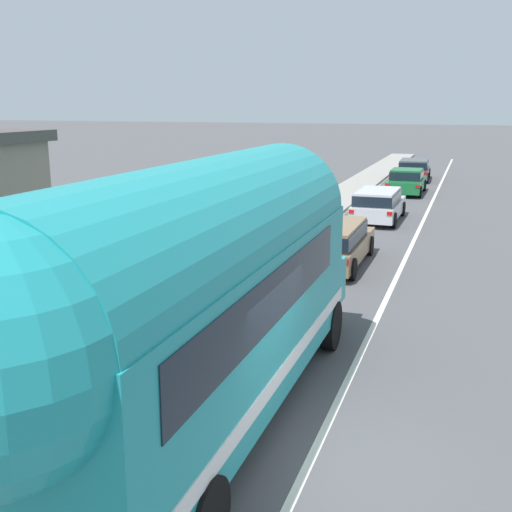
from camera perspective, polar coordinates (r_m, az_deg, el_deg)
name	(u,v)px	position (r m, az deg, el deg)	size (l,w,h in m)	color
ground_plane	(312,456)	(9.48, 5.11, -17.55)	(300.00, 300.00, 0.00)	#4C4C4F
lane_markings	(352,258)	(20.80, 8.67, -0.15)	(3.72, 80.00, 0.01)	silver
sidewalk_slab	(244,262)	(19.66, -1.06, -0.59)	(2.15, 90.00, 0.15)	gray
painted_bus	(190,292)	(8.96, -5.99, -3.28)	(2.63, 11.09, 4.12)	teal
car_lead	(333,241)	(19.48, 6.96, 1.34)	(1.93, 4.66, 1.37)	olive
car_second	(378,203)	(27.32, 10.97, 4.71)	(1.90, 4.46, 1.37)	silver
car_third	(406,181)	(36.23, 13.43, 6.65)	(1.93, 4.42, 1.37)	#196633
car_fourth	(414,168)	(42.68, 14.08, 7.69)	(2.13, 4.54, 1.37)	#474C51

